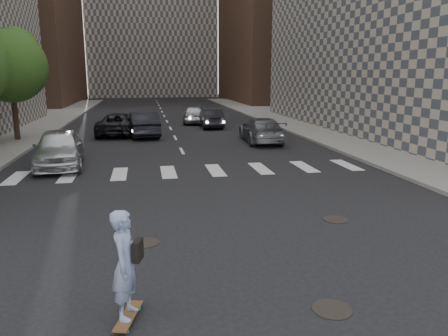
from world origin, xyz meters
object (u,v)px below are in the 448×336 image
Objects in this scene: skateboarder at (126,264)px; silver_sedan at (59,148)px; traffic_car_b at (261,130)px; traffic_car_e at (211,118)px; traffic_car_a at (143,124)px; traffic_car_c at (119,124)px; tree_c at (12,63)px; traffic_car_d at (194,114)px.

skateboarder is 13.59m from silver_sedan.
traffic_car_b is 1.17× the size of traffic_car_e.
traffic_car_a is 0.97× the size of traffic_car_b.
traffic_car_b and traffic_car_c have the same top height.
tree_c is at bearing -8.45° from traffic_car_b.
skateboarder reaches higher than traffic_car_e.
traffic_car_b is at bearing 20.59° from silver_sedan.
silver_sedan is 0.96× the size of traffic_car_b.
traffic_car_d is at bearing 58.43° from silver_sedan.
traffic_car_a is 8.28m from traffic_car_d.
traffic_car_e is (8.74, 13.04, -0.12)m from silver_sedan.
tree_c is 1.30× the size of traffic_car_b.
traffic_car_d is (7.83, 16.19, -0.08)m from silver_sedan.
tree_c is at bearing 22.77° from traffic_car_e.
silver_sedan is 1.13× the size of traffic_car_e.
traffic_car_d is at bearing 34.55° from tree_c.
traffic_car_a is at bearing -25.53° from traffic_car_b.
skateboarder is at bearing 83.38° from traffic_car_a.
tree_c is 1.33× the size of traffic_car_a.
traffic_car_a is 0.93× the size of traffic_car_c.
traffic_car_c is 7.34m from traffic_car_e.
traffic_car_b is at bearing 145.58° from traffic_car_a.
skateboarder is 22.22m from traffic_car_a.
traffic_car_d reaches higher than traffic_car_b.
tree_c is 1.35× the size of silver_sedan.
silver_sedan is 10.21m from traffic_car_c.
traffic_car_b is (10.61, 5.26, -0.10)m from silver_sedan.
traffic_car_e is (6.68, 3.04, -0.02)m from traffic_car_c.
traffic_car_d is (11.64, 8.01, -3.89)m from tree_c.
traffic_car_c is at bearing 17.28° from tree_c.
traffic_car_e is at bearing 113.66° from traffic_car_d.
skateboarder is 23.21m from traffic_car_c.
skateboarder is at bearing 98.57° from traffic_car_c.
traffic_car_a reaches higher than traffic_car_c.
traffic_car_b is at bearing 84.20° from skateboarder.
traffic_car_c is (-1.59, 0.96, -0.08)m from traffic_car_a.
traffic_car_c is at bearing 108.91° from skateboarder.
skateboarder is 19.80m from traffic_car_b.
silver_sedan is 1.10× the size of traffic_car_d.
tree_c reaches higher than traffic_car_c.
traffic_car_a is at bearing 67.30° from traffic_car_d.
traffic_car_a reaches higher than traffic_car_e.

